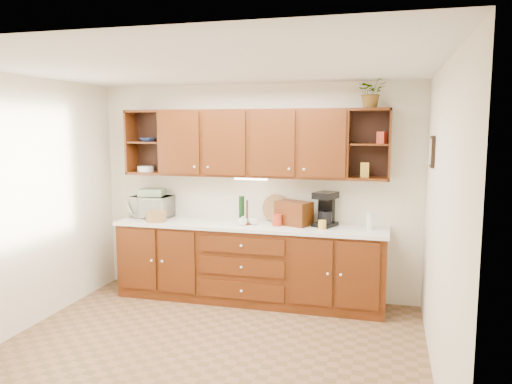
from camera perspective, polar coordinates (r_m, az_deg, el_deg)
The scene contains 26 objects.
floor at distance 4.91m, azimuth -5.62°, elevation -17.72°, with size 4.00×4.00×0.00m, color brown.
ceiling at distance 4.47m, azimuth -6.06°, elevation 14.03°, with size 4.00×4.00×0.00m, color white.
back_wall at distance 6.16m, azimuth -0.06°, elevation 0.15°, with size 4.00×4.00×0.00m, color #F2E8CB.
left_wall at distance 5.54m, azimuth -25.57°, elevation -1.42°, with size 3.50×3.50×0.00m, color #F2E8CB.
right_wall at distance 4.25m, azimuth 20.37°, elevation -3.67°, with size 3.50×3.50×0.00m, color #F2E8CB.
base_cabinets at distance 6.05m, azimuth -0.80°, elevation -8.22°, with size 3.20×0.60×0.90m, color #381B06.
countertop at distance 5.93m, azimuth -0.84°, elevation -3.87°, with size 3.24×0.64×0.04m, color white.
upper_cabinets at distance 5.95m, azimuth -0.37°, elevation 5.62°, with size 3.20×0.33×0.80m.
undercabinet_light at distance 5.93m, azimuth -0.60°, elevation 1.52°, with size 0.40×0.05×0.03m, color white.
framed_picture at distance 5.07m, azimuth 19.49°, elevation 4.38°, with size 0.03×0.24×0.30m, color black.
wicker_basket at distance 6.19m, azimuth -11.33°, elevation -2.75°, with size 0.25×0.25×0.13m, color #A77345.
microwave at distance 6.49m, azimuth -11.80°, elevation -1.64°, with size 0.49×0.33×0.27m, color beige.
towel_stack at distance 6.46m, azimuth -11.84°, elevation -0.05°, with size 0.30×0.22×0.09m, color #C2C15B.
wine_bottle at distance 6.06m, azimuth -1.66°, elevation -1.93°, with size 0.07×0.07×0.31m, color black.
woven_tray at distance 6.09m, azimuth 2.26°, elevation -3.28°, with size 0.33×0.33×0.02m, color #A77345.
bread_box at distance 5.87m, azimuth 4.34°, elevation -2.43°, with size 0.40×0.25×0.28m, color #381B06.
mug_tree at distance 5.89m, azimuth -1.03°, elevation -3.30°, with size 0.24×0.25×0.29m.
canister_red at distance 5.81m, azimuth 2.44°, elevation -3.24°, with size 0.11×0.11×0.13m, color #B02E19.
canister_white at distance 5.73m, azimuth 12.86°, elevation -3.29°, with size 0.07×0.07×0.19m, color white.
canister_yellow at distance 5.67m, azimuth 7.57°, elevation -3.73°, with size 0.09×0.09×0.10m, color gold.
coffee_maker at distance 5.85m, azimuth 7.96°, elevation -2.00°, with size 0.30×0.34×0.40m.
bowl_stack at distance 6.44m, azimuth -12.25°, elevation 5.86°, with size 0.19×0.19×0.05m, color navy.
plate_stack at distance 6.48m, azimuth -12.49°, elevation 2.60°, with size 0.21×0.21×0.07m, color white.
pantry_box_yellow at distance 5.75m, azimuth 12.30°, elevation 2.48°, with size 0.09×0.07×0.17m, color gold.
pantry_box_red at distance 5.72m, azimuth 14.16°, elevation 6.05°, with size 0.09×0.08×0.13m, color #B02E19.
potted_plant at distance 5.71m, azimuth 13.09°, elevation 11.06°, with size 0.31×0.27×0.34m, color #999999.
Camera 1 is at (1.58, -4.15, 2.09)m, focal length 35.00 mm.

